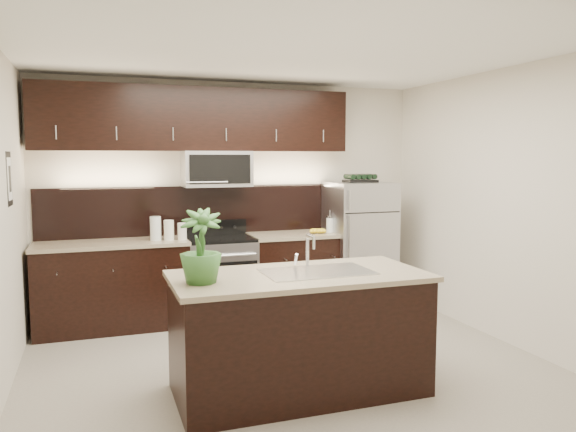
{
  "coord_description": "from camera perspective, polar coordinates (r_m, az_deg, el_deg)",
  "views": [
    {
      "loc": [
        -1.57,
        -4.48,
        1.83
      ],
      "look_at": [
        0.17,
        0.55,
        1.27
      ],
      "focal_mm": 35.0,
      "sensor_mm": 36.0,
      "label": 1
    }
  ],
  "objects": [
    {
      "name": "ground",
      "position": [
        5.09,
        0.2,
        -15.11
      ],
      "size": [
        4.5,
        4.5,
        0.0
      ],
      "primitive_type": "plane",
      "color": "gray",
      "rests_on": "ground"
    },
    {
      "name": "room_walls",
      "position": [
        4.68,
        -0.93,
        4.32
      ],
      "size": [
        4.52,
        4.02,
        2.71
      ],
      "color": "beige",
      "rests_on": "ground"
    },
    {
      "name": "counter_run",
      "position": [
        6.41,
        -8.74,
        -6.34
      ],
      "size": [
        3.51,
        0.65,
        0.94
      ],
      "color": "black",
      "rests_on": "ground"
    },
    {
      "name": "upper_fixtures",
      "position": [
        6.42,
        -8.98,
        8.67
      ],
      "size": [
        3.49,
        0.4,
        1.66
      ],
      "color": "black",
      "rests_on": "counter_run"
    },
    {
      "name": "island",
      "position": [
        4.46,
        1.11,
        -11.74
      ],
      "size": [
        1.96,
        0.96,
        0.94
      ],
      "color": "black",
      "rests_on": "ground"
    },
    {
      "name": "sink_faucet",
      "position": [
        4.4,
        2.92,
        -5.49
      ],
      "size": [
        0.84,
        0.5,
        0.28
      ],
      "color": "silver",
      "rests_on": "island"
    },
    {
      "name": "refrigerator",
      "position": [
        6.91,
        7.27,
        -2.94
      ],
      "size": [
        0.74,
        0.67,
        1.53
      ],
      "primitive_type": "cube",
      "color": "#B2B2B7",
      "rests_on": "ground"
    },
    {
      "name": "wine_rack",
      "position": [
        6.83,
        7.36,
        3.78
      ],
      "size": [
        0.38,
        0.23,
        0.09
      ],
      "color": "black",
      "rests_on": "refrigerator"
    },
    {
      "name": "plant",
      "position": [
        4.02,
        -8.87,
        -3.06
      ],
      "size": [
        0.35,
        0.35,
        0.53
      ],
      "primitive_type": "imported",
      "rotation": [
        0.0,
        0.0,
        -0.18
      ],
      "color": "#2F5F26",
      "rests_on": "island"
    },
    {
      "name": "canisters",
      "position": [
        6.19,
        -12.32,
        -1.36
      ],
      "size": [
        0.38,
        0.16,
        0.26
      ],
      "rotation": [
        0.0,
        0.0,
        -0.19
      ],
      "color": "silver",
      "rests_on": "counter_run"
    },
    {
      "name": "french_press",
      "position": [
        6.72,
        4.28,
        -0.83
      ],
      "size": [
        0.09,
        0.09,
        0.26
      ],
      "rotation": [
        0.0,
        0.0,
        -0.21
      ],
      "color": "silver",
      "rests_on": "counter_run"
    },
    {
      "name": "bananas",
      "position": [
        6.61,
        2.54,
        -1.49
      ],
      "size": [
        0.23,
        0.2,
        0.06
      ],
      "primitive_type": "ellipsoid",
      "rotation": [
        0.0,
        0.0,
        -0.26
      ],
      "color": "yellow",
      "rests_on": "counter_run"
    }
  ]
}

